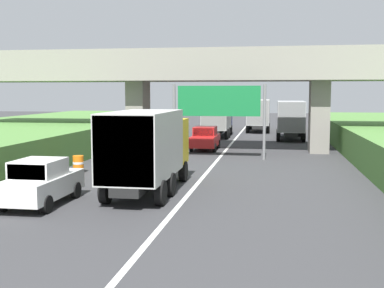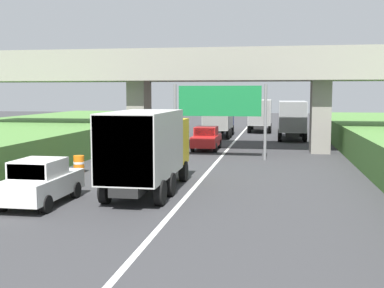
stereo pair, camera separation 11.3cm
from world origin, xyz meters
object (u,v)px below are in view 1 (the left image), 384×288
Objects in this scene: truck_silver at (290,118)px; construction_barrel_2 at (27,183)px; overhead_highway_sign at (219,105)px; truck_blue at (218,117)px; truck_yellow at (148,147)px; construction_barrel_3 at (78,164)px; car_red at (205,138)px; car_white at (41,182)px; truck_orange at (259,114)px.

truck_silver is 28.68m from construction_barrel_2.
overhead_highway_sign is 15.52m from truck_blue.
truck_yellow is 8.11× the size of construction_barrel_3.
overhead_highway_sign is at bearing 61.20° from construction_barrel_2.
car_red is 17.52m from construction_barrel_2.
truck_orange is at bearing 79.25° from car_white.
car_white reaches higher than construction_barrel_2.
car_white is (-6.92, -36.44, -1.08)m from truck_orange.
truck_blue is at bearing 96.70° from overhead_highway_sign.
truck_silver is at bearing 70.30° from car_white.
car_red is 4.56× the size of construction_barrel_3.
truck_yellow is at bearing -95.99° from truck_orange.
construction_barrel_3 is at bearing 90.27° from construction_barrel_2.
truck_blue is 1.00× the size of truck_yellow.
truck_silver reaches higher than construction_barrel_3.
construction_barrel_2 is at bearing -113.70° from truck_silver.
truck_silver is at bearing 75.23° from truck_yellow.
truck_orange is at bearing 84.01° from truck_yellow.
truck_yellow is at bearing 12.89° from construction_barrel_2.
overhead_highway_sign is 22.77m from truck_orange.
truck_blue is at bearing 80.02° from construction_barrel_2.
overhead_highway_sign is at bearing -72.29° from car_red.
truck_silver is at bearing -9.91° from truck_blue.
overhead_highway_sign is 9.79m from construction_barrel_3.
overhead_highway_sign is 0.81× the size of truck_yellow.
truck_yellow is 8.11× the size of construction_barrel_2.
car_red is at bearing 72.98° from construction_barrel_2.
truck_orange is 1.00× the size of truck_yellow.
truck_silver reaches higher than car_white.
truck_orange is 30.43m from construction_barrel_3.
car_white is 7.40m from construction_barrel_3.
construction_barrel_3 is (-0.03, 5.50, 0.00)m from construction_barrel_2.
car_white reaches higher than construction_barrel_3.
truck_yellow is (0.07, -26.28, 0.00)m from truck_blue.
truck_blue is (-3.59, -7.30, 0.00)m from truck_orange.
truck_yellow is 15.67m from car_red.
construction_barrel_2 is at bearing -167.11° from truck_yellow.
construction_barrel_3 is (-4.85, -21.90, -1.47)m from truck_blue.
truck_orange is 18.28m from car_red.
construction_barrel_3 is at bearing -106.13° from truck_orange.
truck_blue reaches higher than construction_barrel_3.
truck_orange is at bearing 63.79° from truck_blue.
truck_silver is (4.89, 14.18, -1.48)m from overhead_highway_sign.
truck_yellow is at bearing -41.65° from construction_barrel_3.
overhead_highway_sign reaches higher than truck_silver.
car_red is (-1.50, 4.70, -2.55)m from overhead_highway_sign.
construction_barrel_3 is at bearing -135.42° from overhead_highway_sign.
car_red is (0.30, -10.65, -1.08)m from truck_blue.
car_red is 4.56× the size of construction_barrel_2.
construction_barrel_3 is at bearing 101.93° from car_white.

